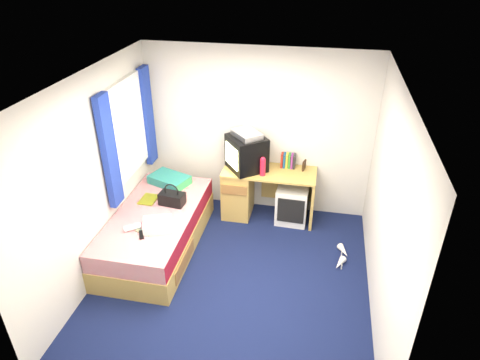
% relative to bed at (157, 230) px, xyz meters
% --- Properties ---
extents(ground, '(3.40, 3.40, 0.00)m').
position_rel_bed_xyz_m(ground, '(1.10, -0.42, -0.27)').
color(ground, '#0C1438').
rests_on(ground, ground).
extents(room_shell, '(3.40, 3.40, 3.40)m').
position_rel_bed_xyz_m(room_shell, '(1.10, -0.42, 1.18)').
color(room_shell, white).
rests_on(room_shell, ground).
extents(bed, '(1.01, 2.00, 0.54)m').
position_rel_bed_xyz_m(bed, '(0.00, 0.00, 0.00)').
color(bed, tan).
rests_on(bed, ground).
extents(pillow, '(0.63, 0.51, 0.12)m').
position_rel_bed_xyz_m(pillow, '(-0.06, 0.74, 0.33)').
color(pillow, '#175697').
rests_on(pillow, bed).
extents(desk, '(1.30, 0.55, 0.75)m').
position_rel_bed_xyz_m(desk, '(1.05, 1.01, 0.14)').
color(desk, tan).
rests_on(desk, ground).
extents(storage_cube, '(0.45, 0.45, 0.54)m').
position_rel_bed_xyz_m(storage_cube, '(1.67, 0.97, 0.00)').
color(storage_cube, silver).
rests_on(storage_cube, ground).
extents(crt_tv, '(0.65, 0.66, 0.48)m').
position_rel_bed_xyz_m(crt_tv, '(0.99, 1.01, 0.72)').
color(crt_tv, black).
rests_on(crt_tv, desk).
extents(vcr, '(0.48, 0.49, 0.08)m').
position_rel_bed_xyz_m(vcr, '(1.00, 1.02, 1.00)').
color(vcr, silver).
rests_on(vcr, crt_tv).
extents(book_row, '(0.20, 0.13, 0.20)m').
position_rel_bed_xyz_m(book_row, '(1.57, 1.18, 0.58)').
color(book_row, maroon).
rests_on(book_row, desk).
extents(picture_frame, '(0.05, 0.12, 0.14)m').
position_rel_bed_xyz_m(picture_frame, '(1.79, 1.14, 0.55)').
color(picture_frame, black).
rests_on(picture_frame, desk).
extents(pink_water_bottle, '(0.09, 0.09, 0.24)m').
position_rel_bed_xyz_m(pink_water_bottle, '(1.25, 0.87, 0.60)').
color(pink_water_bottle, red).
rests_on(pink_water_bottle, desk).
extents(aerosol_can, '(0.05, 0.05, 0.18)m').
position_rel_bed_xyz_m(aerosol_can, '(1.20, 1.09, 0.57)').
color(aerosol_can, silver).
rests_on(aerosol_can, desk).
extents(handbag, '(0.34, 0.22, 0.30)m').
position_rel_bed_xyz_m(handbag, '(0.16, 0.23, 0.36)').
color(handbag, black).
rests_on(handbag, bed).
extents(towel, '(0.41, 0.37, 0.11)m').
position_rel_bed_xyz_m(towel, '(0.17, -0.32, 0.33)').
color(towel, silver).
rests_on(towel, bed).
extents(magazine, '(0.22, 0.29, 0.01)m').
position_rel_bed_xyz_m(magazine, '(-0.19, 0.27, 0.28)').
color(magazine, yellow).
rests_on(magazine, bed).
extents(water_bottle, '(0.20, 0.17, 0.07)m').
position_rel_bed_xyz_m(water_bottle, '(-0.12, -0.41, 0.31)').
color(water_bottle, white).
rests_on(water_bottle, bed).
extents(colour_swatch_fan, '(0.23, 0.12, 0.01)m').
position_rel_bed_xyz_m(colour_swatch_fan, '(0.03, -0.44, 0.28)').
color(colour_swatch_fan, gold).
rests_on(colour_swatch_fan, bed).
extents(remote_control, '(0.11, 0.17, 0.02)m').
position_rel_bed_xyz_m(remote_control, '(0.03, -0.49, 0.28)').
color(remote_control, black).
rests_on(remote_control, bed).
extents(window_assembly, '(0.11, 1.42, 1.40)m').
position_rel_bed_xyz_m(window_assembly, '(-0.45, 0.48, 1.15)').
color(window_assembly, silver).
rests_on(window_assembly, room_shell).
extents(white_heels, '(0.22, 0.50, 0.09)m').
position_rel_bed_xyz_m(white_heels, '(2.39, 0.20, -0.23)').
color(white_heels, white).
rests_on(white_heels, ground).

